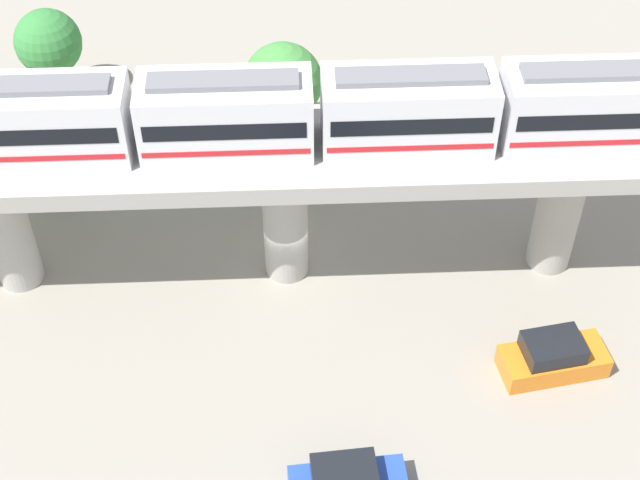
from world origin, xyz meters
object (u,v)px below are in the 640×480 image
(tree_mid_lot, at_px, (51,141))
(tree_far_corner, at_px, (48,43))
(train, at_px, (317,113))
(parked_car_orange, at_px, (553,358))
(tree_near_viaduct, at_px, (283,82))

(tree_mid_lot, distance_m, tree_far_corner, 8.09)
(tree_mid_lot, height_order, tree_far_corner, tree_far_corner)
(train, xyz_separation_m, tree_far_corner, (13.28, 13.30, -5.18))
(parked_car_orange, height_order, tree_near_viaduct, tree_near_viaduct)
(train, xyz_separation_m, tree_near_viaduct, (8.96, 1.29, -4.93))
(parked_car_orange, xyz_separation_m, tree_near_viaduct, (14.99, 10.41, 2.90))
(parked_car_orange, bearing_deg, tree_near_viaduct, 25.38)
(tree_near_viaduct, xyz_separation_m, tree_mid_lot, (-3.66, 10.65, -0.33))
(parked_car_orange, relative_size, tree_near_viaduct, 0.79)
(train, height_order, tree_mid_lot, train)
(parked_car_orange, distance_m, tree_near_viaduct, 18.48)
(tree_mid_lot, bearing_deg, tree_far_corner, 9.68)
(tree_near_viaduct, bearing_deg, parked_car_orange, -145.22)
(tree_near_viaduct, xyz_separation_m, tree_far_corner, (4.32, 12.01, -0.25))
(train, bearing_deg, parked_car_orange, -123.46)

